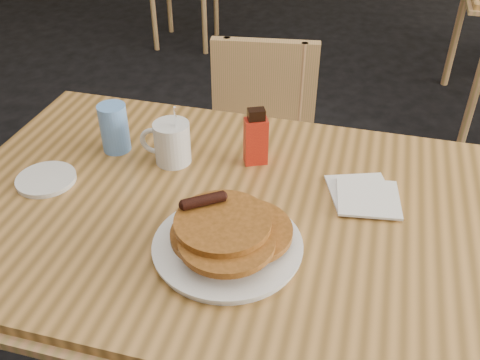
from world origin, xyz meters
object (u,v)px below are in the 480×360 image
chair_main_far (259,139)px  coffee_mug (171,142)px  main_table (221,218)px  syrup_bottle (256,138)px  pancake_plate (227,238)px  blue_tumbler (114,128)px

chair_main_far → coffee_mug: coffee_mug is taller
main_table → syrup_bottle: syrup_bottle is taller
main_table → syrup_bottle: (0.05, 0.19, 0.11)m
pancake_plate → coffee_mug: bearing=124.9°
main_table → blue_tumbler: bearing=150.3°
pancake_plate → coffee_mug: 0.37m
syrup_bottle → chair_main_far: bearing=77.0°
main_table → chair_main_far: chair_main_far is taller
main_table → coffee_mug: coffee_mug is taller
coffee_mug → chair_main_far: bearing=85.6°
chair_main_far → blue_tumbler: blue_tumbler is taller
chair_main_far → syrup_bottle: 0.61m
pancake_plate → blue_tumbler: 0.50m
syrup_bottle → main_table: bearing=-124.6°
chair_main_far → pancake_plate: size_ratio=2.65×
main_table → chair_main_far: 0.74m
main_table → syrup_bottle: size_ratio=9.13×
coffee_mug → syrup_bottle: (0.21, 0.03, 0.01)m
coffee_mug → blue_tumbler: (-0.16, 0.03, 0.01)m
coffee_mug → blue_tumbler: bearing=-179.0°
syrup_bottle → blue_tumbler: size_ratio=1.18×
pancake_plate → blue_tumbler: blue_tumbler is taller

